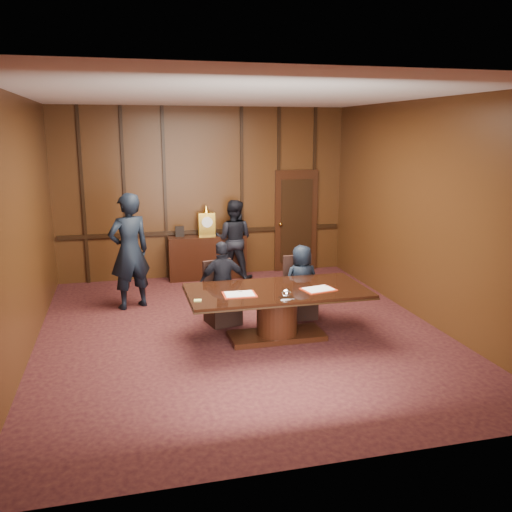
{
  "coord_description": "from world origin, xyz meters",
  "views": [
    {
      "loc": [
        -1.68,
        -7.64,
        2.99
      ],
      "look_at": [
        0.37,
        0.56,
        1.05
      ],
      "focal_mm": 38.0,
      "sensor_mm": 36.0,
      "label": 1
    }
  ],
  "objects": [
    {
      "name": "chair_left",
      "position": [
        -0.2,
        0.49,
        0.29
      ],
      "size": [
        0.58,
        0.58,
        0.99
      ],
      "rotation": [
        0.0,
        0.0,
        0.24
      ],
      "color": "black",
      "rests_on": "ground"
    },
    {
      "name": "folder_right",
      "position": [
        1.03,
        -0.56,
        0.77
      ],
      "size": [
        0.52,
        0.42,
        0.02
      ],
      "rotation": [
        0.0,
        0.0,
        0.21
      ],
      "color": "#AD2810",
      "rests_on": "conference_table"
    },
    {
      "name": "witness_left",
      "position": [
        -1.59,
        1.64,
        1.0
      ],
      "size": [
        0.86,
        0.73,
        2.0
      ],
      "primitive_type": "imported",
      "rotation": [
        0.0,
        0.0,
        3.54
      ],
      "color": "black",
      "rests_on": "ground"
    },
    {
      "name": "sideboard",
      "position": [
        0.0,
        3.26,
        0.49
      ],
      "size": [
        1.6,
        0.45,
        1.54
      ],
      "color": "black",
      "rests_on": "ground"
    },
    {
      "name": "chair_right",
      "position": [
        1.11,
        0.5,
        0.29
      ],
      "size": [
        0.5,
        0.5,
        0.99
      ],
      "rotation": [
        0.0,
        0.0,
        -0.04
      ],
      "color": "black",
      "rests_on": "ground"
    },
    {
      "name": "conference_table",
      "position": [
        0.45,
        -0.38,
        0.51
      ],
      "size": [
        2.62,
        1.32,
        0.76
      ],
      "color": "black",
      "rests_on": "ground"
    },
    {
      "name": "witness_right",
      "position": [
        0.53,
        3.1,
        0.82
      ],
      "size": [
        0.98,
        0.89,
        1.65
      ],
      "primitive_type": "imported",
      "rotation": [
        0.0,
        0.0,
        2.72
      ],
      "color": "black",
      "rests_on": "ground"
    },
    {
      "name": "signatory_left",
      "position": [
        -0.2,
        0.42,
        0.67
      ],
      "size": [
        0.8,
        0.35,
        1.34
      ],
      "primitive_type": "imported",
      "rotation": [
        0.0,
        0.0,
        3.17
      ],
      "color": "black",
      "rests_on": "ground"
    },
    {
      "name": "notepad",
      "position": [
        -0.74,
        -0.65,
        0.77
      ],
      "size": [
        0.11,
        0.09,
        0.01
      ],
      "primitive_type": "cube",
      "rotation": [
        0.0,
        0.0,
        -0.2
      ],
      "color": "#D2D468",
      "rests_on": "conference_table"
    },
    {
      "name": "signatory_right",
      "position": [
        1.1,
        0.42,
        0.61
      ],
      "size": [
        0.62,
        0.42,
        1.22
      ],
      "primitive_type": "imported",
      "rotation": [
        0.0,
        0.0,
        3.2
      ],
      "color": "black",
      "rests_on": "ground"
    },
    {
      "name": "inkstand",
      "position": [
        0.45,
        -0.83,
        0.81
      ],
      "size": [
        0.2,
        0.14,
        0.12
      ],
      "color": "white",
      "rests_on": "conference_table"
    },
    {
      "name": "room",
      "position": [
        0.07,
        0.14,
        1.72
      ],
      "size": [
        7.0,
        7.04,
        3.5
      ],
      "color": "black",
      "rests_on": "ground"
    },
    {
      "name": "folder_left",
      "position": [
        -0.14,
        -0.52,
        0.77
      ],
      "size": [
        0.47,
        0.35,
        0.02
      ],
      "rotation": [
        0.0,
        0.0,
        -0.04
      ],
      "color": "#AD2810",
      "rests_on": "conference_table"
    }
  ]
}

